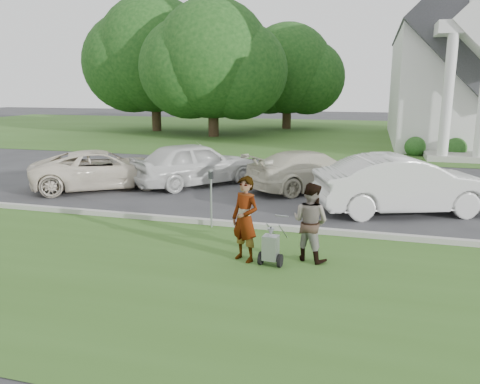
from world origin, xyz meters
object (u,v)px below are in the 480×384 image
at_px(striping_cart, 271,248).
at_px(parking_meter_near, 211,192).
at_px(tree_left, 213,65).
at_px(person_right, 310,222).
at_px(person_left, 245,220).
at_px(car_c, 311,170).
at_px(tree_back, 287,73).
at_px(car_b, 195,163).
at_px(car_d, 404,184).
at_px(tree_far, 154,60).
at_px(car_a, 103,169).
at_px(church, 471,49).

bearing_deg(striping_cart, parking_meter_near, 138.27).
xyz_separation_m(tree_left, person_right, (10.11, -23.31, -4.28)).
xyz_separation_m(striping_cart, person_left, (-0.58, 0.14, 0.52)).
xyz_separation_m(striping_cart, car_c, (-0.16, 7.54, 0.32)).
xyz_separation_m(tree_back, parking_meter_near, (3.35, -29.66, -3.78)).
bearing_deg(tree_back, person_left, -81.38).
relative_size(car_b, car_d, 0.94).
relative_size(person_left, car_d, 0.35).
distance_m(tree_far, striping_cart, 31.41).
height_order(tree_far, person_right, tree_far).
xyz_separation_m(tree_far, car_d, (18.23, -21.74, -4.86)).
distance_m(tree_far, person_right, 31.24).
distance_m(tree_back, car_c, 25.20).
bearing_deg(person_left, car_a, 167.44).
height_order(tree_back, car_b, tree_back).
height_order(church, car_d, church).
bearing_deg(car_d, church, -34.45).
relative_size(tree_back, parking_meter_near, 6.38).
height_order(church, striping_cart, church).
relative_size(tree_left, tree_far, 0.91).
relative_size(car_a, car_c, 1.03).
bearing_deg(car_d, tree_left, 12.21).
xyz_separation_m(tree_far, striping_cart, (15.39, -26.85, -5.32)).
relative_size(tree_back, car_c, 2.01).
distance_m(person_right, car_b, 8.38).
height_order(church, person_left, church).
height_order(tree_far, parking_meter_near, tree_far).
relative_size(parking_meter_near, car_c, 0.32).
height_order(person_left, car_d, person_left).
height_order(tree_left, striping_cart, tree_left).
bearing_deg(striping_cart, tree_far, 125.20).
bearing_deg(person_right, church, -83.10).
xyz_separation_m(striping_cart, person_right, (0.72, 0.54, 0.45)).
bearing_deg(church, person_left, -108.27).
relative_size(person_left, car_a, 0.36).
distance_m(person_left, car_a, 8.83).
bearing_deg(tree_left, person_right, -66.56).
bearing_deg(tree_left, car_a, -83.72).
relative_size(church, person_right, 14.53).
bearing_deg(tree_left, car_b, -73.33).
distance_m(car_a, car_c, 7.45).
bearing_deg(car_b, church, -83.99).
xyz_separation_m(striping_cart, car_d, (2.84, 5.11, 0.46)).
distance_m(person_left, person_right, 1.36).
relative_size(tree_far, person_right, 7.02).
bearing_deg(tree_left, striping_cart, -68.51).
bearing_deg(person_left, tree_back, 125.53).
distance_m(person_right, car_a, 9.65).
xyz_separation_m(tree_far, tree_back, (10.00, 5.00, -0.97)).
height_order(striping_cart, car_d, car_d).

